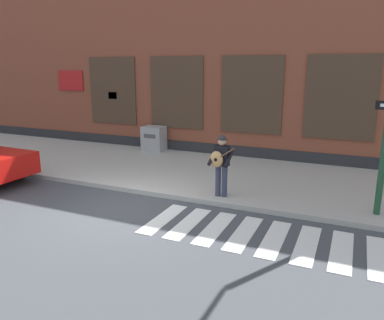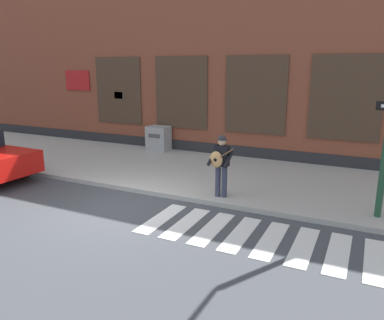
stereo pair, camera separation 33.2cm
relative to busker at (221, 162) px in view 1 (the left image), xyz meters
The scene contains 6 objects.
ground_plane 2.83m from the busker, 142.72° to the right, with size 160.00×160.00×0.00m, color #424449.
sidewalk 3.18m from the busker, 133.61° to the left, with size 28.00×5.21×0.14m.
building_backdrop 7.96m from the busker, 107.03° to the left, with size 28.00×4.06×9.43m.
crosswalk 2.75m from the busker, 43.15° to the right, with size 5.78×1.90×0.01m.
busker is the anchor object (origin of this frame).
utility_box 6.27m from the busker, 136.14° to the left, with size 0.90×0.70×1.02m.
Camera 1 is at (5.27, -7.56, 3.56)m, focal length 35.00 mm.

